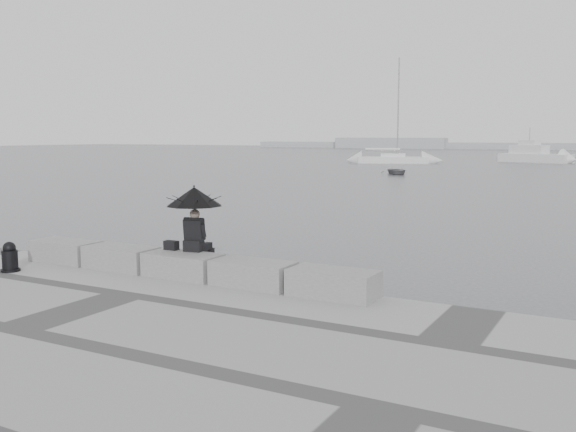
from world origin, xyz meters
The scene contains 13 objects.
ground centered at (0.00, 0.00, 0.00)m, with size 360.00×360.00×0.00m, color #424547.
stone_block_far_left centered at (-3.40, -0.45, 0.75)m, with size 1.60×0.80×0.50m, color slate.
stone_block_left centered at (-1.70, -0.45, 0.75)m, with size 1.60×0.80×0.50m, color slate.
stone_block_centre centered at (0.00, -0.45, 0.75)m, with size 1.60×0.80×0.50m, color slate.
stone_block_right centered at (1.70, -0.45, 0.75)m, with size 1.60×0.80×0.50m, color slate.
stone_block_far_right centered at (3.40, -0.45, 0.75)m, with size 1.60×0.80×0.50m, color slate.
seated_person centered at (0.04, -0.09, 2.01)m, with size 1.18×1.18×1.39m.
bag centered at (-0.49, -0.21, 1.10)m, with size 0.30×0.17×0.19m, color black.
mooring_bollard centered at (-3.62, -1.79, 0.78)m, with size 0.41×0.41×0.65m.
distant_landmass centered at (-8.14, 154.51, 0.90)m, with size 180.00×8.00×2.80m.
sailboat_left centered at (-18.56, 65.17, 0.51)m, with size 8.81×5.26×12.90m.
motor_cruiser centered at (-3.42, 76.06, 0.89)m, with size 9.29×5.77×4.50m.
dinghy centered at (-10.57, 43.49, 0.28)m, with size 3.36×1.42×0.57m, color gray.
Camera 1 is at (8.12, -10.81, 3.41)m, focal length 40.00 mm.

